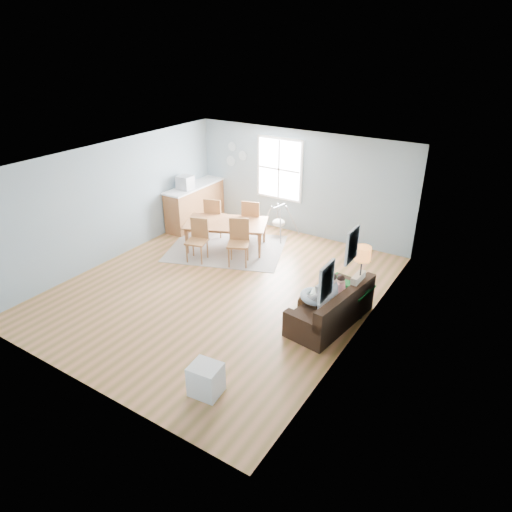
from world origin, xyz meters
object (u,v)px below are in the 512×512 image
Objects in this scene: toddler at (336,288)px; chair_nw at (214,215)px; chair_se at (239,238)px; baby_swing at (279,222)px; father at (320,297)px; dining_table at (226,236)px; counter at (195,204)px; chair_sw at (198,237)px; floor_lamp at (362,260)px; monitor at (185,182)px; storage_cube at (205,379)px; chair_ne at (252,217)px; sofa at (333,310)px.

toddler is 4.58m from chair_nw.
chair_se is 1.88m from baby_swing.
father is 3.00m from chair_se.
counter is (-1.68, 0.88, 0.22)m from dining_table.
father is at bearing -15.76° from chair_sw.
toddler is 0.71m from floor_lamp.
baby_swing is at bearing 34.49° from chair_nw.
baby_swing is (0.68, 1.41, 0.03)m from dining_table.
toddler is at bearing -8.97° from chair_sw.
counter is at bearing 93.20° from monitor.
toddler is at bearing -142.52° from floor_lamp.
chair_sw is 2.57× the size of monitor.
chair_nw is 0.52× the size of counter.
baby_swing is (2.33, 0.91, -0.92)m from monitor.
storage_cube is 6.02m from baby_swing.
dining_table is at bearing -105.61° from chair_ne.
floor_lamp is 4.12m from baby_swing.
floor_lamp reaches higher than sofa.
toddler is at bearing -33.99° from chair_ne.
chair_sw is at bearing -42.32° from monitor.
dining_table is at bearing 122.20° from storage_cube.
baby_swing is (-2.01, 5.67, 0.12)m from storage_cube.
toddler reaches higher than dining_table.
monitor reaches higher than toddler.
chair_nw is at bearing 154.35° from sofa.
toddler is 3.93m from chair_ne.
chair_ne reaches higher than storage_cube.
counter is at bearing 151.83° from father.
monitor is at bearing 163.40° from floor_lamp.
monitor is at bearing 155.20° from father.
counter reaches higher than chair_sw.
chair_sw is at bearing 175.43° from floor_lamp.
sofa is 1.83× the size of chair_se.
chair_se is 2.73× the size of monitor.
counter is 5.17× the size of monitor.
counter is at bearing 130.30° from storage_cube.
storage_cube is 0.53× the size of baby_swing.
father reaches higher than dining_table.
chair_se is 1.67m from chair_nw.
chair_sw is (-2.90, 3.45, 0.32)m from storage_cube.
chair_ne reaches higher than sofa.
baby_swing reaches higher than storage_cube.
baby_swing is at bearing 129.82° from father.
sofa is 1.35× the size of floor_lamp.
father reaches higher than storage_cube.
sofa is 2.63× the size of toddler.
storage_cube is at bearing -70.51° from baby_swing.
sofa is at bearing 72.62° from storage_cube.
toddler is 2.94m from chair_se.
baby_swing is (-2.69, 3.23, -0.26)m from father.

